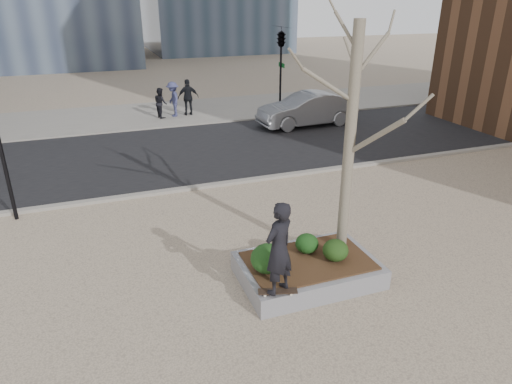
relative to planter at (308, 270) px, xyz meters
name	(u,v)px	position (x,y,z in m)	size (l,w,h in m)	color
ground	(266,287)	(-1.00, 0.00, -0.23)	(120.00, 120.00, 0.00)	tan
street	(177,152)	(-1.00, 10.00, -0.21)	(60.00, 8.00, 0.02)	black
far_sidewalk	(152,114)	(-1.00, 17.00, -0.21)	(60.00, 6.00, 0.02)	gray
planter	(308,270)	(0.00, 0.00, 0.00)	(3.00, 2.00, 0.45)	gray
planter_mulch	(308,261)	(0.00, 0.00, 0.25)	(2.70, 1.70, 0.04)	#382314
sycamore_tree	(353,106)	(1.00, 0.30, 3.56)	(2.80, 2.80, 6.60)	gray
shrub_left	(268,259)	(-1.01, -0.11, 0.58)	(0.73, 0.73, 0.62)	#103512
shrub_middle	(307,243)	(0.11, 0.32, 0.49)	(0.53, 0.53, 0.45)	#173B12
shrub_right	(335,250)	(0.56, -0.20, 0.51)	(0.57, 0.57, 0.48)	#1D3E13
skateboard	(278,292)	(-1.10, -0.88, 0.26)	(0.78, 0.20, 0.07)	black
skateboarder	(279,249)	(-1.10, -0.88, 1.26)	(0.70, 0.46, 1.92)	black
car_silver	(307,109)	(5.81, 12.02, 0.59)	(1.68, 4.81, 1.58)	gray
car_third	(487,104)	(15.85, 10.67, 0.39)	(1.65, 4.07, 1.18)	slate
pedestrian_a	(161,103)	(-0.61, 16.06, 0.57)	(0.75, 0.59, 1.55)	black
pedestrian_b	(173,99)	(0.06, 16.09, 0.70)	(1.17, 0.67, 1.81)	#3A3E69
pedestrian_c	(188,97)	(0.86, 16.11, 0.74)	(1.11, 0.46, 1.89)	black
traffic_light_far	(281,72)	(5.50, 14.60, 2.02)	(0.60, 2.48, 4.50)	black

